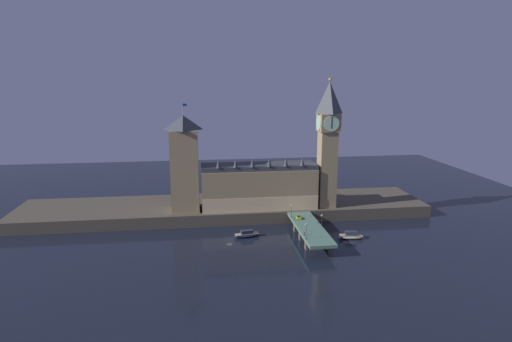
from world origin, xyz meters
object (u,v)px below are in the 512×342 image
object	(u,v)px
pedestrian_near_rail	(304,233)
boat_downstream	(351,236)
boat_upstream	(247,235)
pedestrian_mid_walk	(318,221)
pedestrian_far_rail	(294,218)
street_lamp_mid	(322,219)
clock_tower	(328,140)
street_lamp_near	(306,229)
car_northbound_lead	(299,218)
street_lamp_far	(292,209)
victoria_tower	(185,163)

from	to	relation	value
pedestrian_near_rail	boat_downstream	size ratio (longest dim) A/B	0.15
boat_upstream	pedestrian_mid_walk	bearing A→B (deg)	-3.61
pedestrian_far_rail	street_lamp_mid	distance (m)	15.11
clock_tower	street_lamp_near	world-z (taller)	clock_tower
car_northbound_lead	boat_upstream	distance (m)	27.20
street_lamp_near	boat_upstream	distance (m)	32.86
clock_tower	street_lamp_near	bearing A→B (deg)	-115.91
pedestrian_mid_walk	boat_downstream	bearing A→B (deg)	-24.09
pedestrian_far_rail	street_lamp_mid	world-z (taller)	street_lamp_mid
clock_tower	pedestrian_mid_walk	size ratio (longest dim) A/B	39.99
street_lamp_near	boat_downstream	size ratio (longest dim) A/B	0.57
pedestrian_far_rail	street_lamp_mid	xyz separation A→B (m)	(10.76, -10.27, 2.67)
car_northbound_lead	pedestrian_near_rail	distance (m)	22.53
clock_tower	car_northbound_lead	xyz separation A→B (m)	(-19.17, -18.87, -35.09)
pedestrian_mid_walk	street_lamp_near	world-z (taller)	street_lamp_near
pedestrian_mid_walk	street_lamp_far	size ratio (longest dim) A/B	0.25
pedestrian_near_rail	victoria_tower	bearing A→B (deg)	140.11
boat_downstream	pedestrian_near_rail	bearing A→B (deg)	-160.61
boat_upstream	victoria_tower	bearing A→B (deg)	137.24
clock_tower	street_lamp_far	xyz separation A→B (m)	(-22.16, -16.17, -31.62)
victoria_tower	boat_downstream	size ratio (longest dim) A/B	4.41
car_northbound_lead	street_lamp_near	distance (m)	27.17
street_lamp_mid	pedestrian_near_rail	bearing A→B (deg)	-136.08
pedestrian_mid_walk	clock_tower	bearing A→B (deg)	66.58
street_lamp_far	car_northbound_lead	bearing A→B (deg)	-42.09
victoria_tower	pedestrian_near_rail	xyz separation A→B (m)	(52.43, -43.82, -23.88)
car_northbound_lead	pedestrian_mid_walk	size ratio (longest dim) A/B	2.41
pedestrian_mid_walk	boat_upstream	bearing A→B (deg)	176.39
pedestrian_far_rail	victoria_tower	bearing A→B (deg)	156.13
clock_tower	boat_downstream	world-z (taller)	clock_tower
clock_tower	street_lamp_mid	size ratio (longest dim) A/B	11.52
boat_downstream	pedestrian_far_rail	bearing A→B (deg)	153.88
pedestrian_far_rail	pedestrian_mid_walk	bearing A→B (deg)	-28.78
pedestrian_near_rail	pedestrian_far_rail	bearing A→B (deg)	90.00
pedestrian_mid_walk	street_lamp_mid	bearing A→B (deg)	-85.01
pedestrian_near_rail	street_lamp_near	xyz separation A→B (m)	(-0.40, -4.36, 3.46)
clock_tower	pedestrian_mid_walk	xyz separation A→B (m)	(-11.40, -26.32, -34.88)
street_lamp_mid	pedestrian_mid_walk	bearing A→B (deg)	94.99
street_lamp_mid	boat_upstream	distance (m)	35.94
car_northbound_lead	street_lamp_far	bearing A→B (deg)	137.91
street_lamp_mid	boat_downstream	distance (m)	16.22
boat_downstream	street_lamp_near	bearing A→B (deg)	-152.46
clock_tower	street_lamp_mid	bearing A→B (deg)	-109.60
pedestrian_near_rail	car_northbound_lead	bearing A→B (deg)	83.40
pedestrian_near_rail	boat_upstream	size ratio (longest dim) A/B	0.14
victoria_tower	pedestrian_near_rail	size ratio (longest dim) A/B	30.10
pedestrian_near_rail	street_lamp_far	size ratio (longest dim) A/B	0.28
boat_upstream	clock_tower	bearing A→B (deg)	28.11
pedestrian_mid_walk	street_lamp_near	xyz separation A→B (m)	(-10.76, -19.30, 3.54)
victoria_tower	pedestrian_far_rail	distance (m)	62.10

